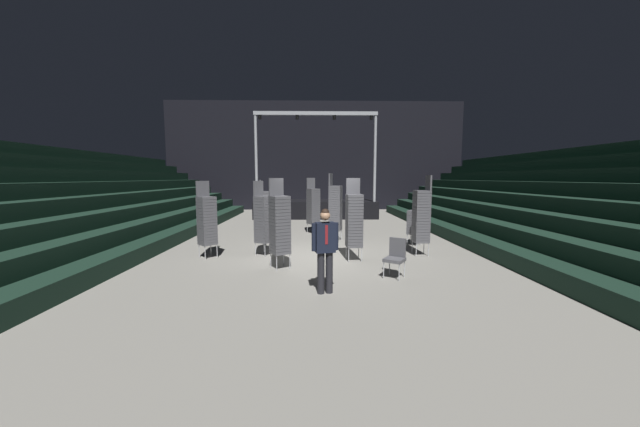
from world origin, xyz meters
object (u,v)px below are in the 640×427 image
(stage_riser, at_px, (316,207))
(chair_stack_mid_centre, at_px, (354,220))
(chair_stack_rear_centre, at_px, (265,208))
(chair_stack_front_left, at_px, (421,216))
(loose_chair_near_man, at_px, (396,255))
(chair_stack_rear_right, at_px, (280,224))
(chair_stack_mid_left, at_px, (415,221))
(chair_stack_aisle_left, at_px, (335,207))
(chair_stack_front_right, at_px, (313,206))
(chair_stack_rear_left, at_px, (207,220))
(chair_stack_mid_right, at_px, (264,218))
(man_with_tie, at_px, (325,246))

(stage_riser, xyz_separation_m, chair_stack_mid_centre, (1.03, -10.54, 0.57))
(stage_riser, distance_m, chair_stack_rear_centre, 6.77)
(chair_stack_front_left, bearing_deg, loose_chair_near_man, 147.20)
(chair_stack_front_left, distance_m, chair_stack_mid_centre, 2.25)
(chair_stack_rear_right, bearing_deg, chair_stack_mid_left, -177.94)
(chair_stack_aisle_left, bearing_deg, chair_stack_mid_centre, 24.06)
(chair_stack_front_right, bearing_deg, chair_stack_mid_centre, 71.57)
(stage_riser, bearing_deg, chair_stack_mid_centre, -84.44)
(chair_stack_rear_left, bearing_deg, chair_stack_rear_right, 107.23)
(chair_stack_aisle_left, bearing_deg, chair_stack_rear_right, -6.63)
(chair_stack_front_right, bearing_deg, chair_stack_mid_right, 37.02)
(man_with_tie, relative_size, chair_stack_mid_right, 0.77)
(man_with_tie, height_order, chair_stack_rear_left, chair_stack_rear_left)
(stage_riser, xyz_separation_m, man_with_tie, (0.09, -13.27, 0.38))
(chair_stack_mid_left, bearing_deg, loose_chair_near_man, -168.69)
(man_with_tie, relative_size, chair_stack_mid_left, 1.04)
(chair_stack_mid_left, xyz_separation_m, chair_stack_mid_centre, (-2.43, -2.07, 0.34))
(man_with_tie, relative_size, chair_stack_mid_centre, 0.74)
(chair_stack_front_right, relative_size, chair_stack_rear_left, 1.04)
(chair_stack_mid_centre, relative_size, chair_stack_rear_right, 1.00)
(chair_stack_mid_right, bearing_deg, stage_riser, -157.29)
(chair_stack_front_left, xyz_separation_m, chair_stack_rear_left, (-6.52, -0.22, -0.08))
(chair_stack_mid_left, xyz_separation_m, loose_chair_near_man, (-1.62, -3.73, -0.33))
(chair_stack_front_left, distance_m, chair_stack_rear_centre, 6.39)
(chair_stack_mid_centre, xyz_separation_m, chair_stack_rear_left, (-4.36, 0.40, -0.04))
(chair_stack_mid_centre, bearing_deg, chair_stack_aisle_left, -89.06)
(chair_stack_front_left, xyz_separation_m, chair_stack_mid_left, (0.27, 1.46, -0.38))
(chair_stack_mid_right, bearing_deg, chair_stack_rear_right, 55.54)
(stage_riser, bearing_deg, man_with_tie, -89.62)
(chair_stack_mid_right, height_order, chair_stack_rear_right, chair_stack_rear_right)
(stage_riser, distance_m, loose_chair_near_man, 12.33)
(chair_stack_mid_right, bearing_deg, chair_stack_aisle_left, 166.51)
(chair_stack_mid_centre, distance_m, chair_stack_aisle_left, 3.03)
(chair_stack_front_right, relative_size, chair_stack_mid_centre, 1.00)
(chair_stack_rear_right, relative_size, chair_stack_aisle_left, 0.93)
(man_with_tie, bearing_deg, chair_stack_mid_left, -137.08)
(chair_stack_mid_left, relative_size, chair_stack_rear_right, 0.72)
(chair_stack_mid_centre, relative_size, chair_stack_rear_left, 1.04)
(chair_stack_front_right, height_order, chair_stack_rear_right, same)
(chair_stack_aisle_left, relative_size, loose_chair_near_man, 2.71)
(chair_stack_mid_left, xyz_separation_m, chair_stack_aisle_left, (-2.77, 0.94, 0.42))
(chair_stack_mid_right, bearing_deg, loose_chair_near_man, 88.56)
(chair_stack_front_right, relative_size, chair_stack_rear_centre, 1.04)
(chair_stack_mid_centre, height_order, chair_stack_rear_right, same)
(stage_riser, height_order, chair_stack_front_right, stage_riser)
(chair_stack_front_right, bearing_deg, chair_stack_mid_left, 110.81)
(chair_stack_front_right, relative_size, loose_chair_near_man, 2.53)
(chair_stack_mid_left, bearing_deg, chair_stack_rear_centre, 104.56)
(chair_stack_mid_left, distance_m, loose_chair_near_man, 4.08)
(loose_chair_near_man, bearing_deg, chair_stack_rear_right, 18.10)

